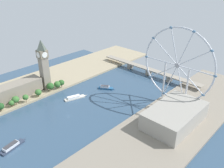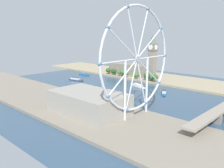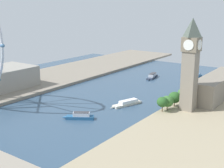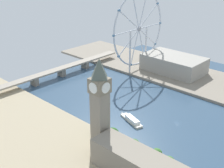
# 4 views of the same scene
# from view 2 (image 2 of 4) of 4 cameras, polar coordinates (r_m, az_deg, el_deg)

# --- Properties ---
(ground_plane) EXTENTS (385.85, 385.85, 0.00)m
(ground_plane) POSITION_cam_2_polar(r_m,az_deg,el_deg) (377.46, -0.50, -0.66)
(ground_plane) COLOR #334C66
(riverbank_left) EXTENTS (90.00, 520.00, 3.00)m
(riverbank_left) POSITION_cam_2_polar(r_m,az_deg,el_deg) (459.47, 8.87, 1.70)
(riverbank_left) COLOR tan
(riverbank_left) RESTS_ON ground_plane
(riverbank_right) EXTENTS (90.00, 520.00, 3.00)m
(riverbank_right) POSITION_cam_2_polar(r_m,az_deg,el_deg) (310.86, -14.45, -3.59)
(riverbank_right) COLOR gray
(riverbank_right) RESTS_ON ground_plane
(clock_tower) EXTENTS (13.93, 13.93, 77.06)m
(clock_tower) POSITION_cam_2_polar(r_m,az_deg,el_deg) (420.51, 9.52, 6.46)
(clock_tower) COLOR gray
(clock_tower) RESTS_ON riverbank_left
(parliament_block) EXTENTS (22.00, 92.36, 21.15)m
(parliament_block) POSITION_cam_2_polar(r_m,az_deg,el_deg) (462.22, 4.34, 3.40)
(parliament_block) COLOR gray
(parliament_block) RESTS_ON riverbank_left
(tree_row_embankment) EXTENTS (13.04, 119.28, 13.25)m
(tree_row_embankment) POSITION_cam_2_polar(r_m,az_deg,el_deg) (433.28, 4.69, 2.42)
(tree_row_embankment) COLOR #513823
(tree_row_embankment) RESTS_ON riverbank_left
(ferris_wheel) EXTENTS (102.17, 3.20, 105.74)m
(ferris_wheel) POSITION_cam_2_polar(r_m,az_deg,el_deg) (229.66, 5.93, 5.69)
(ferris_wheel) COLOR silver
(ferris_wheel) RESTS_ON riverbank_right
(riverside_hall) EXTENTS (47.77, 79.75, 21.44)m
(riverside_hall) POSITION_cam_2_polar(r_m,az_deg,el_deg) (248.05, -5.56, -4.31)
(riverside_hall) COLOR gray
(riverside_hall) RESTS_ON riverbank_right
(tour_boat_0) EXTENTS (12.43, 32.04, 5.58)m
(tour_boat_0) POSITION_cam_2_polar(r_m,az_deg,el_deg) (430.28, -8.51, 1.11)
(tour_boat_0) COLOR #2D384C
(tour_boat_0) RESTS_ON ground_plane
(tour_boat_1) EXTENTS (24.36, 17.82, 5.93)m
(tour_boat_1) POSITION_cam_2_polar(r_m,az_deg,el_deg) (338.64, 12.13, -2.02)
(tour_boat_1) COLOR #235684
(tour_boat_1) RESTS_ON ground_plane
(tour_boat_2) EXTENTS (7.24, 27.80, 4.66)m
(tour_boat_2) POSITION_cam_2_polar(r_m,az_deg,el_deg) (483.38, -6.58, 2.33)
(tour_boat_2) COLOR #235684
(tour_boat_2) RESTS_ON ground_plane
(tour_boat_3) EXTENTS (15.96, 34.82, 4.68)m
(tour_boat_3) POSITION_cam_2_polar(r_m,az_deg,el_deg) (376.94, 6.21, -0.45)
(tour_boat_3) COLOR beige
(tour_boat_3) RESTS_ON ground_plane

